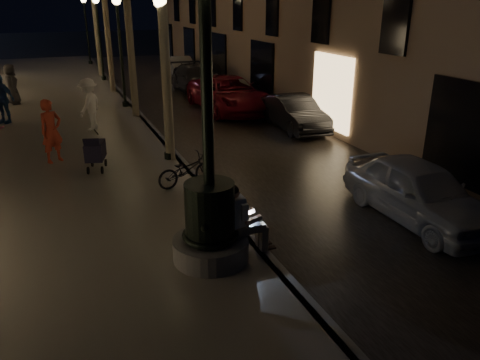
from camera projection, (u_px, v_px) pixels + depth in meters
name	position (u px, v px, depth m)	size (l,w,h in m)	color
ground	(137.00, 115.00, 20.36)	(120.00, 120.00, 0.00)	black
cobble_lane	(203.00, 109.00, 21.40)	(6.00, 45.00, 0.02)	black
promenade	(38.00, 121.00, 18.92)	(8.00, 45.00, 0.20)	slate
curb_strip	(137.00, 112.00, 20.32)	(0.25, 45.00, 0.20)	#59595B
fountain_lamppost	(210.00, 209.00, 8.33)	(1.40, 1.40, 5.21)	#59595B
seated_man_laptop	(242.00, 217.00, 8.65)	(1.03, 0.35, 1.40)	gray
lamp_curb_a	(163.00, 55.00, 13.03)	(0.36, 0.36, 4.81)	black
lamp_curb_b	(120.00, 36.00, 19.95)	(0.36, 0.36, 4.81)	black
lamp_curb_c	(98.00, 26.00, 26.86)	(0.36, 0.36, 4.81)	black
lamp_curb_d	(86.00, 21.00, 33.77)	(0.36, 0.36, 4.81)	black
stroller	(95.00, 151.00, 12.96)	(0.67, 1.13, 1.14)	black
car_front	(419.00, 191.00, 10.47)	(1.62, 4.03, 1.37)	#ACAFB4
car_second	(294.00, 113.00, 17.90)	(1.36, 3.89, 1.28)	black
car_third	(229.00, 94.00, 20.82)	(2.50, 5.42, 1.51)	maroon
car_rear	(197.00, 79.00, 24.95)	(2.01, 4.95, 1.44)	#323136
car_fifth	(181.00, 67.00, 29.94)	(1.36, 3.89, 1.28)	#9B9B96
pedestrian_red	(51.00, 131.00, 13.55)	(0.68, 0.44, 1.85)	#AF3423
pedestrian_white	(89.00, 104.00, 16.97)	(1.21, 0.69, 1.87)	white
pedestrian_blue	(1.00, 99.00, 17.89)	(1.10, 0.46, 1.88)	navy
pedestrian_dark	(12.00, 84.00, 21.15)	(0.88, 0.57, 1.80)	#333338
bicycle	(186.00, 170.00, 11.97)	(0.55, 1.58, 0.83)	black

